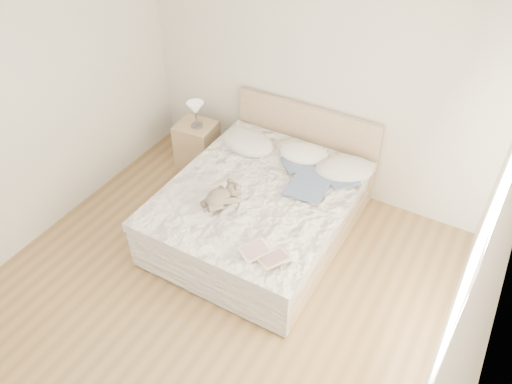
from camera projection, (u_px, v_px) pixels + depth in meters
floor at (199, 307)px, 4.57m from camera, size 4.00×4.50×0.00m
ceiling at (164, 16)px, 2.83m from camera, size 4.00×4.50×0.00m
wall_back at (313, 74)px, 5.19m from camera, size 4.00×0.02×2.70m
wall_left at (4, 124)px, 4.46m from camera, size 0.02×4.50×2.70m
wall_right at (461, 306)px, 2.94m from camera, size 0.02×4.50×2.70m
window at (474, 261)px, 3.08m from camera, size 0.02×1.30×1.10m
bed at (263, 207)px, 5.17m from camera, size 1.72×2.14×1.00m
nightstand at (197, 144)px, 6.08m from camera, size 0.48×0.44×0.56m
table_lamp at (195, 110)px, 5.74m from camera, size 0.25×0.25×0.31m
pillow_left at (248, 142)px, 5.49m from camera, size 0.70×0.56×0.19m
pillow_middle at (304, 154)px, 5.32m from camera, size 0.60×0.47×0.16m
pillow_right at (345, 169)px, 5.12m from camera, size 0.74×0.69×0.18m
blouse at (310, 183)px, 4.96m from camera, size 0.62×0.66×0.02m
photo_book at (249, 147)px, 5.43m from camera, size 0.34×0.29×0.02m
childrens_book at (265, 255)px, 4.22m from camera, size 0.45×0.40×0.02m
teddy_bear at (218, 203)px, 4.70m from camera, size 0.34×0.41×0.19m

